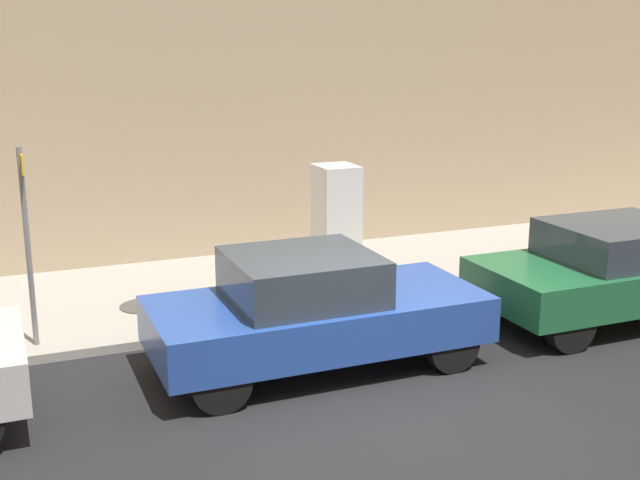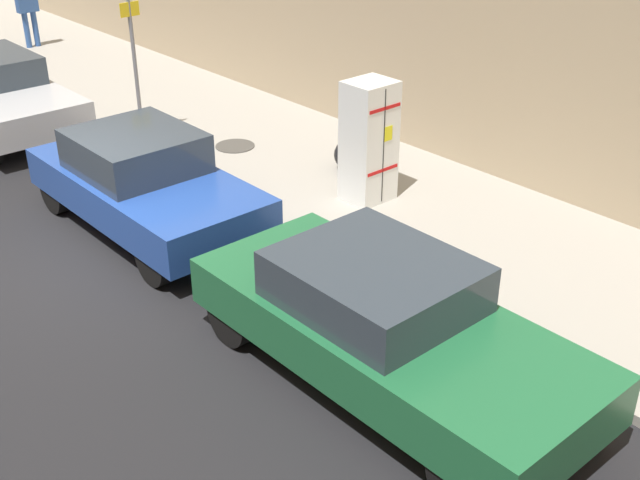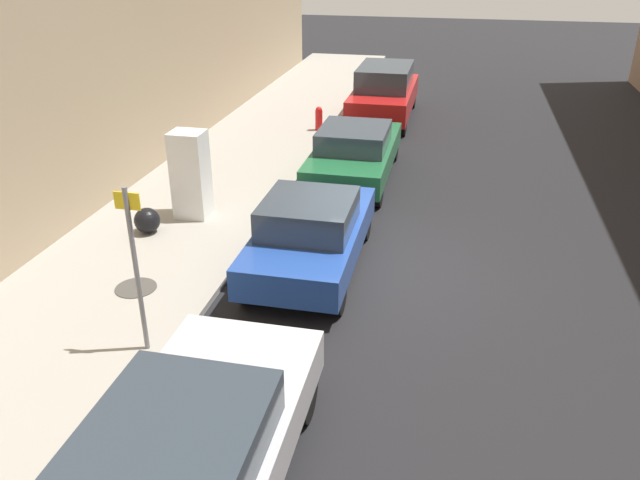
{
  "view_description": "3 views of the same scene",
  "coord_description": "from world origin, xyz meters",
  "px_view_note": "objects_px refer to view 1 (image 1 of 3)",
  "views": [
    {
      "loc": [
        7.11,
        -3.63,
        3.86
      ],
      "look_at": [
        -2.83,
        0.46,
        1.17
      ],
      "focal_mm": 45.0,
      "sensor_mm": 36.0,
      "label": 1
    },
    {
      "loc": [
        3.74,
        9.27,
        5.3
      ],
      "look_at": [
        -1.1,
        3.8,
        1.46
      ],
      "focal_mm": 45.0,
      "sensor_mm": 36.0,
      "label": 2
    },
    {
      "loc": [
        1.01,
        -10.09,
        5.51
      ],
      "look_at": [
        -0.97,
        -1.06,
        1.0
      ],
      "focal_mm": 35.0,
      "sensor_mm": 36.0,
      "label": 3
    }
  ],
  "objects_px": {
    "street_sign_post": "(27,237)",
    "discarded_refrigerator": "(336,223)",
    "trash_bag": "(265,260)",
    "parked_sedan_green": "(627,268)",
    "parked_hatchback_blue": "(314,310)"
  },
  "relations": [
    {
      "from": "trash_bag",
      "to": "parked_sedan_green",
      "type": "distance_m",
      "value": 5.52
    },
    {
      "from": "discarded_refrigerator",
      "to": "trash_bag",
      "type": "xyz_separation_m",
      "value": [
        -0.57,
        -1.01,
        -0.66
      ]
    },
    {
      "from": "discarded_refrigerator",
      "to": "street_sign_post",
      "type": "distance_m",
      "value": 4.83
    },
    {
      "from": "trash_bag",
      "to": "parked_sedan_green",
      "type": "height_order",
      "value": "parked_sedan_green"
    },
    {
      "from": "street_sign_post",
      "to": "parked_sedan_green",
      "type": "distance_m",
      "value": 8.11
    },
    {
      "from": "parked_hatchback_blue",
      "to": "parked_sedan_green",
      "type": "relative_size",
      "value": 0.89
    },
    {
      "from": "street_sign_post",
      "to": "discarded_refrigerator",
      "type": "bearing_deg",
      "value": 104.6
    },
    {
      "from": "parked_hatchback_blue",
      "to": "parked_sedan_green",
      "type": "distance_m",
      "value": 4.8
    },
    {
      "from": "street_sign_post",
      "to": "trash_bag",
      "type": "xyz_separation_m",
      "value": [
        -1.78,
        3.65,
        -1.14
      ]
    },
    {
      "from": "discarded_refrigerator",
      "to": "trash_bag",
      "type": "height_order",
      "value": "discarded_refrigerator"
    },
    {
      "from": "discarded_refrigerator",
      "to": "street_sign_post",
      "type": "height_order",
      "value": "street_sign_post"
    },
    {
      "from": "discarded_refrigerator",
      "to": "trash_bag",
      "type": "bearing_deg",
      "value": -119.57
    },
    {
      "from": "trash_bag",
      "to": "parked_sedan_green",
      "type": "bearing_deg",
      "value": 50.39
    },
    {
      "from": "discarded_refrigerator",
      "to": "street_sign_post",
      "type": "bearing_deg",
      "value": -75.4
    },
    {
      "from": "trash_bag",
      "to": "street_sign_post",
      "type": "bearing_deg",
      "value": -63.92
    }
  ]
}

